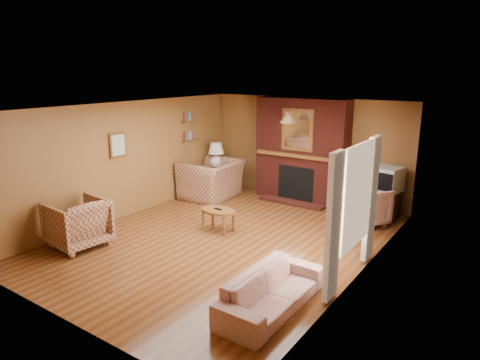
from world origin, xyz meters
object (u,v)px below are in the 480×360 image
Objects in this scene: coffee_table at (218,213)px; fireplace at (301,151)px; floral_armchair at (362,205)px; side_table at (216,179)px; table_lamp at (216,154)px; plaid_armchair at (77,223)px; plaid_loveseat at (212,179)px; tv_stand at (384,205)px; crt_tv at (387,179)px; floral_sofa at (272,291)px.

fireplace is at bearing 82.74° from coffee_table.
floral_armchair is 1.43× the size of side_table.
coffee_table is 1.16× the size of table_lamp.
plaid_loveseat is at bearing -175.80° from plaid_armchair.
fireplace reaches higher than tv_stand.
crt_tv is at bearing -80.05° from floral_armchair.
side_table is at bearing -175.26° from crt_tv.
floral_armchair is at bearing 141.94° from plaid_armchair.
fireplace is at bearing 175.22° from tv_stand.
floral_armchair is (1.78, -0.81, -0.79)m from fireplace.
plaid_armchair is 4.17m from side_table.
coffee_table is 1.23× the size of side_table.
plaid_loveseat is 4.01m from crt_tv.
table_lamp is at bearing -156.21° from plaid_loveseat.
crt_tv reaches higher than floral_armchair.
coffee_table is at bearing 51.44° from floral_sofa.
plaid_armchair is at bearing -87.94° from side_table.
plaid_armchair reaches higher than tv_stand.
fireplace is 2.11m from floral_armchair.
plaid_loveseat is (-1.85, -1.02, -0.73)m from fireplace.
floral_armchair is 3.93m from table_lamp.
floral_sofa is 5.72m from table_lamp.
coffee_table is (-2.13, -1.93, -0.02)m from floral_armchair.
table_lamp reaches higher than floral_armchair.
side_table is 4.20m from crt_tv.
tv_stand is at bearing 90.00° from crt_tv.
crt_tv is at bearing 46.80° from coffee_table.
crt_tv is at bearing -1.72° from floral_sofa.
coffee_table is (-0.35, -2.75, -0.81)m from fireplace.
fireplace is at bearing 14.29° from table_lamp.
plaid_loveseat reaches higher than floral_armchair.
table_lamp is (-1.75, 2.21, 0.60)m from coffee_table.
crt_tv is (4.00, 4.51, 0.42)m from plaid_armchair.
floral_armchair is at bearing -4.09° from side_table.
coffee_table is (1.60, 1.96, -0.05)m from plaid_armchair.
floral_sofa is 2.70× the size of crt_tv.
plaid_armchair is 0.53× the size of floral_sofa.
crt_tv is (0.15, 4.37, 0.59)m from floral_sofa.
table_lamp reaches higher than side_table.
floral_sofa is (3.85, 0.15, -0.17)m from plaid_armchair.
tv_stand is (0.27, 0.63, -0.10)m from floral_armchair.
table_lamp is at bearing -165.71° from fireplace.
side_table is 0.94× the size of crt_tv.
fireplace is 1.37× the size of floral_sofa.
plaid_armchair is 1.44× the size of crt_tv.
plaid_loveseat is 5.16m from floral_sofa.
side_table is at bearing -156.21° from plaid_loveseat.
side_table is (-2.10, -0.53, -0.88)m from fireplace.
coffee_table is 3.51m from tv_stand.
floral_armchair is at bearing 89.96° from plaid_loveseat.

